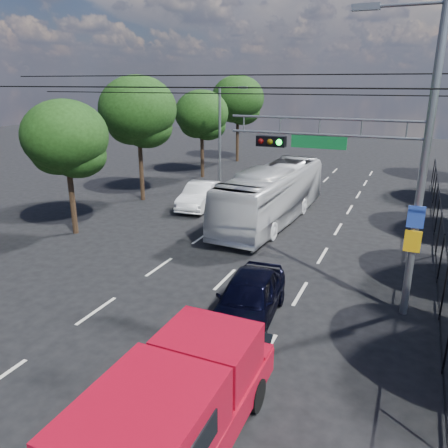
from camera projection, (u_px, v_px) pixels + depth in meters
The scene contains 14 objects.
ground at pixel (87, 415), 10.11m from camera, with size 120.00×120.00×0.00m, color black.
lane_markings at pixel (272, 233), 22.30m from camera, with size 6.12×38.00×0.01m.
signal_mast at pixel (382, 154), 13.42m from camera, with size 6.43×0.39×9.50m.
streetlight_left at pixel (222, 133), 30.46m from camera, with size 2.09×0.22×7.08m.
utility_wires at pixel (234, 86), 15.56m from camera, with size 22.00×5.04×0.74m.
fence_right at pixel (440, 248), 17.49m from camera, with size 0.06×34.03×2.00m.
tree_left_b at pixel (67, 143), 20.92m from camera, with size 4.08×4.08×6.63m.
tree_left_c at pixel (139, 115), 26.99m from camera, with size 4.80×4.80×7.80m.
tree_left_d at pixel (202, 117), 34.01m from camera, with size 4.20×4.20×6.83m.
tree_left_e at pixel (238, 102), 40.80m from camera, with size 4.92×4.92×7.99m.
red_pickup at pixel (178, 407), 8.69m from camera, with size 2.24×6.01×2.22m.
navy_hatchback at pixel (248, 298), 13.97m from camera, with size 1.83×4.55×1.55m, color black.
white_bus at pixel (272, 195), 23.75m from camera, with size 2.55×10.89×3.03m, color silver.
white_van at pixel (200, 195), 26.64m from camera, with size 1.62×4.64×1.53m, color white.
Camera 1 is at (6.21, -6.26, 7.36)m, focal length 35.00 mm.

